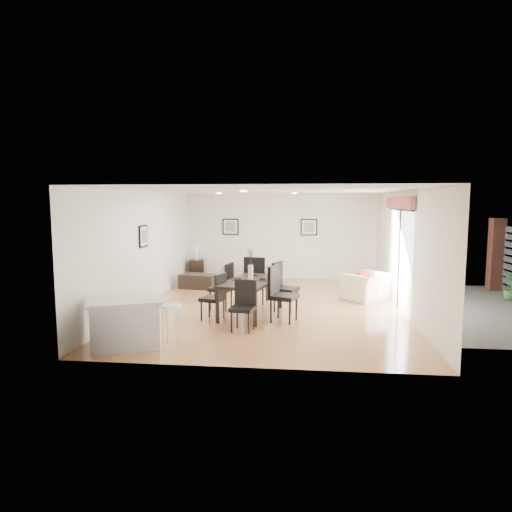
# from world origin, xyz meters

# --- Properties ---
(ground) EXTENTS (8.00, 8.00, 0.00)m
(ground) POSITION_xyz_m (0.00, 0.00, 0.00)
(ground) COLOR tan
(ground) RESTS_ON ground
(wall_back) EXTENTS (6.00, 0.04, 2.70)m
(wall_back) POSITION_xyz_m (0.00, 4.00, 1.35)
(wall_back) COLOR white
(wall_back) RESTS_ON ground
(wall_front) EXTENTS (6.00, 0.04, 2.70)m
(wall_front) POSITION_xyz_m (0.00, -4.00, 1.35)
(wall_front) COLOR white
(wall_front) RESTS_ON ground
(wall_left) EXTENTS (0.04, 8.00, 2.70)m
(wall_left) POSITION_xyz_m (-3.00, 0.00, 1.35)
(wall_left) COLOR white
(wall_left) RESTS_ON ground
(wall_right) EXTENTS (0.04, 8.00, 2.70)m
(wall_right) POSITION_xyz_m (3.00, 0.00, 1.35)
(wall_right) COLOR white
(wall_right) RESTS_ON ground
(ceiling) EXTENTS (6.00, 8.00, 0.02)m
(ceiling) POSITION_xyz_m (0.00, 0.00, 2.70)
(ceiling) COLOR white
(ceiling) RESTS_ON wall_back
(sofa) EXTENTS (2.10, 1.09, 0.58)m
(sofa) POSITION_xyz_m (-0.90, 2.90, 0.29)
(sofa) COLOR gray
(sofa) RESTS_ON ground
(armchair) EXTENTS (1.40, 1.39, 0.68)m
(armchair) POSITION_xyz_m (2.34, 0.94, 0.34)
(armchair) COLOR silver
(armchair) RESTS_ON ground
(courtyard_plant_b) EXTENTS (0.39, 0.39, 0.66)m
(courtyard_plant_b) POSITION_xyz_m (5.90, 1.29, 0.33)
(courtyard_plant_b) COLOR #315725
(courtyard_plant_b) RESTS_ON ground
(dining_table) EXTENTS (1.30, 2.01, 0.77)m
(dining_table) POSITION_xyz_m (-0.37, -0.85, 0.70)
(dining_table) COLOR black
(dining_table) RESTS_ON ground
(dining_chair_wnear) EXTENTS (0.55, 0.55, 0.98)m
(dining_chair_wnear) POSITION_xyz_m (-1.03, -1.34, 0.55)
(dining_chair_wnear) COLOR black
(dining_chair_wnear) RESTS_ON ground
(dining_chair_wfar) EXTENTS (0.55, 0.55, 1.07)m
(dining_chair_wfar) POSITION_xyz_m (-1.02, -0.40, 0.60)
(dining_chair_wfar) COLOR black
(dining_chair_wfar) RESTS_ON ground
(dining_chair_enear) EXTENTS (0.65, 0.65, 1.15)m
(dining_chair_enear) POSITION_xyz_m (0.28, -1.28, 0.64)
(dining_chair_enear) COLOR black
(dining_chair_enear) RESTS_ON ground
(dining_chair_efar) EXTENTS (0.64, 0.64, 1.10)m
(dining_chair_efar) POSITION_xyz_m (0.29, -0.35, 0.62)
(dining_chair_efar) COLOR black
(dining_chair_efar) RESTS_ON ground
(dining_chair_head) EXTENTS (0.50, 0.50, 0.96)m
(dining_chair_head) POSITION_xyz_m (-0.35, -2.01, 0.54)
(dining_chair_head) COLOR black
(dining_chair_head) RESTS_ON ground
(dining_chair_foot) EXTENTS (0.58, 0.58, 1.15)m
(dining_chair_foot) POSITION_xyz_m (-0.38, 0.29, 0.64)
(dining_chair_foot) COLOR black
(dining_chair_foot) RESTS_ON ground
(vase) EXTENTS (0.88, 1.35, 0.68)m
(vase) POSITION_xyz_m (-0.37, -0.85, 1.05)
(vase) COLOR white
(vase) RESTS_ON dining_table
(coffee_table) EXTENTS (1.08, 0.75, 0.40)m
(coffee_table) POSITION_xyz_m (-2.22, 2.07, 0.20)
(coffee_table) COLOR black
(coffee_table) RESTS_ON ground
(side_table) EXTENTS (0.55, 0.55, 0.61)m
(side_table) POSITION_xyz_m (-2.66, 3.66, 0.31)
(side_table) COLOR black
(side_table) RESTS_ON ground
(table_lamp) EXTENTS (0.23, 0.23, 0.45)m
(table_lamp) POSITION_xyz_m (-2.66, 3.66, 0.90)
(table_lamp) COLOR white
(table_lamp) RESTS_ON side_table
(cushion) EXTENTS (0.33, 0.29, 0.34)m
(cushion) POSITION_xyz_m (2.24, 0.84, 0.56)
(cushion) COLOR #AC2716
(cushion) RESTS_ON armchair
(kitchen_island) EXTENTS (1.44, 1.30, 0.83)m
(kitchen_island) POSITION_xyz_m (-2.23, -3.23, 0.42)
(kitchen_island) COLOR #BCBCBE
(kitchen_island) RESTS_ON ground
(bar_stool) EXTENTS (0.34, 0.34, 0.74)m
(bar_stool) POSITION_xyz_m (-1.41, -3.23, 0.64)
(bar_stool) COLOR white
(bar_stool) RESTS_ON ground
(framed_print_back_left) EXTENTS (0.52, 0.04, 0.52)m
(framed_print_back_left) POSITION_xyz_m (-1.60, 3.97, 1.65)
(framed_print_back_left) COLOR black
(framed_print_back_left) RESTS_ON wall_back
(framed_print_back_right) EXTENTS (0.52, 0.04, 0.52)m
(framed_print_back_right) POSITION_xyz_m (0.90, 3.97, 1.65)
(framed_print_back_right) COLOR black
(framed_print_back_right) RESTS_ON wall_back
(framed_print_left_wall) EXTENTS (0.04, 0.52, 0.52)m
(framed_print_left_wall) POSITION_xyz_m (-2.97, -0.20, 1.65)
(framed_print_left_wall) COLOR black
(framed_print_left_wall) RESTS_ON wall_left
(sliding_door) EXTENTS (0.12, 2.70, 2.57)m
(sliding_door) POSITION_xyz_m (2.96, 0.30, 1.66)
(sliding_door) COLOR white
(sliding_door) RESTS_ON wall_right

